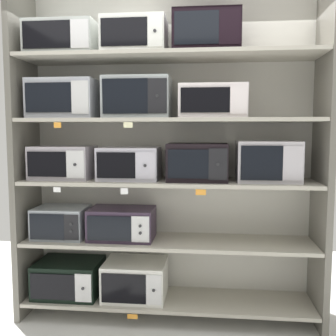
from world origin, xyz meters
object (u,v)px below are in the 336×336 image
Objects in this scene: microwave_3 at (122,223)px; microwave_13 at (207,33)px; microwave_6 at (197,162)px; microwave_11 at (64,40)px; microwave_1 at (135,279)px; microwave_4 at (63,162)px; microwave_5 at (130,163)px; microwave_2 at (61,222)px; microwave_9 at (138,98)px; microwave_12 at (135,37)px; microwave_7 at (268,161)px; microwave_10 at (213,102)px; microwave_0 at (69,277)px; microwave_8 at (64,99)px.

microwave_13 is (0.70, 0.00, 1.55)m from microwave_3.
microwave_11 reaches higher than microwave_6.
microwave_1 is 1.07× the size of microwave_6.
microwave_5 is at bearing -0.01° from microwave_4.
microwave_2 is at bearing -179.24° from microwave_4.
microwave_2 is 1.98m from microwave_13.
microwave_11 reaches higher than microwave_1.
microwave_4 is at bearing 0.76° from microwave_2.
microwave_6 is 0.93× the size of microwave_13.
microwave_3 is at bearing -0.02° from microwave_4.
microwave_12 is at bearing 179.07° from microwave_9.
microwave_7 is 0.92× the size of microwave_9.
microwave_3 is at bearing -179.98° from microwave_10.
microwave_4 is 0.89× the size of microwave_11.
microwave_10 is (0.64, 0.00, 1.50)m from microwave_1.
microwave_2 is at bearing -179.97° from microwave_12.
microwave_7 reaches higher than microwave_4.
microwave_9 is (0.14, -0.00, 1.05)m from microwave_3.
microwave_5 is 1.13m from microwave_7.
microwave_4 is at bearing 179.97° from microwave_9.
microwave_13 is at bearing -0.00° from microwave_0.
microwave_10 is 0.54m from microwave_13.
microwave_8 is 1.08× the size of microwave_12.
microwave_4 is 1.35m from microwave_10.
microwave_7 is at bearing -0.00° from microwave_1.
microwave_3 is 1.70m from microwave_13.
microwave_0 is 1.08× the size of microwave_12.
microwave_6 is (1.14, -0.00, 0.01)m from microwave_4.
microwave_10 is 1.01× the size of microwave_13.
microwave_1 is at bearing -0.00° from microwave_11.
microwave_1 is 0.99× the size of microwave_13.
microwave_5 reaches higher than microwave_0.
microwave_7 is 1.47m from microwave_12.
microwave_13 is (0.06, -0.00, 1.02)m from microwave_6.
microwave_13 is (-0.50, 0.00, 1.01)m from microwave_7.
microwave_11 is at bearing -179.99° from microwave_10.
microwave_9 is 0.77m from microwave_11.
microwave_10 is at bearing 0.03° from microwave_1.
microwave_2 is at bearing -179.63° from microwave_0.
microwave_13 reaches higher than microwave_12.
microwave_3 is at bearing 179.95° from microwave_9.
microwave_13 is (0.56, 0.00, 0.50)m from microwave_9.
microwave_7 is at bearing -0.05° from microwave_10.
microwave_7 is (1.09, -0.00, 1.02)m from microwave_1.
microwave_5 is at bearing 179.83° from microwave_9.
microwave_3 is 1.06m from microwave_9.
microwave_4 is at bearing 179.63° from microwave_11.
microwave_3 is 1.15m from microwave_8.
microwave_4 is at bearing 180.00° from microwave_6.
microwave_12 is (-1.07, 0.00, 1.00)m from microwave_7.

